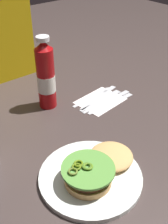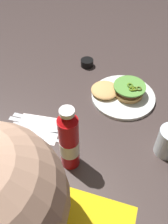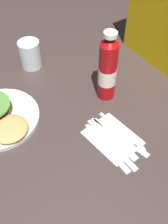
{
  "view_description": "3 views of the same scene",
  "coord_description": "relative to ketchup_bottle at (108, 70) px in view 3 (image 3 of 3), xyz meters",
  "views": [
    {
      "loc": [
        -0.39,
        -0.45,
        0.53
      ],
      "look_at": [
        0.06,
        0.09,
        0.04
      ],
      "focal_mm": 44.56,
      "sensor_mm": 36.0,
      "label": 1
    },
    {
      "loc": [
        -0.14,
        0.65,
        0.7
      ],
      "look_at": [
        0.04,
        0.08,
        0.06
      ],
      "focal_mm": 39.57,
      "sensor_mm": 36.0,
      "label": 2
    },
    {
      "loc": [
        0.54,
        -0.18,
        0.66
      ],
      "look_at": [
        0.08,
        0.13,
        0.04
      ],
      "focal_mm": 43.27,
      "sensor_mm": 36.0,
      "label": 3
    }
  ],
  "objects": [
    {
      "name": "table_knife",
      "position": [
        0.19,
        -0.13,
        -0.11
      ],
      "size": [
        0.21,
        0.02,
        0.0
      ],
      "color": "silver",
      "rests_on": "napkin"
    },
    {
      "name": "napkin",
      "position": [
        0.16,
        -0.09,
        -0.11
      ],
      "size": [
        0.17,
        0.14,
        0.0
      ],
      "primitive_type": "cube",
      "rotation": [
        0.0,
        0.0,
        0.11
      ],
      "color": "white",
      "rests_on": "ground_plane"
    },
    {
      "name": "fork_utensil",
      "position": [
        0.18,
        -0.09,
        -0.11
      ],
      "size": [
        0.2,
        0.03,
        0.0
      ],
      "color": "silver",
      "rests_on": "napkin"
    },
    {
      "name": "ketchup_bottle",
      "position": [
        0.0,
        0.0,
        0.0
      ],
      "size": [
        0.06,
        0.06,
        0.25
      ],
      "color": "#AC0D10",
      "rests_on": "ground_plane"
    },
    {
      "name": "butter_knife",
      "position": [
        0.18,
        -0.07,
        -0.11
      ],
      "size": [
        0.2,
        0.06,
        0.0
      ],
      "color": "silver",
      "rests_on": "napkin"
    },
    {
      "name": "spoon_utensil",
      "position": [
        0.18,
        -0.06,
        -0.11
      ],
      "size": [
        0.2,
        0.03,
        0.0
      ],
      "color": "silver",
      "rests_on": "napkin"
    },
    {
      "name": "ground_plane",
      "position": [
        -0.03,
        -0.25,
        -0.11
      ],
      "size": [
        3.0,
        3.0,
        0.0
      ],
      "primitive_type": "plane",
      "color": "#3D312E"
    },
    {
      "name": "steak_knife",
      "position": [
        0.19,
        -0.11,
        -0.11
      ],
      "size": [
        0.22,
        0.02,
        0.0
      ],
      "color": "silver",
      "rests_on": "napkin"
    },
    {
      "name": "water_glass",
      "position": [
        -0.29,
        -0.14,
        -0.06
      ],
      "size": [
        0.08,
        0.08,
        0.1
      ],
      "primitive_type": "cylinder",
      "color": "silver",
      "rests_on": "ground_plane"
    }
  ]
}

